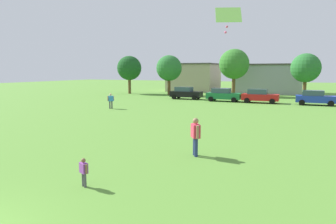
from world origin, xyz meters
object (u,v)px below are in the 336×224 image
Objects in this scene: tree_left at (169,68)px; parked_car_blue_3 at (315,98)px; kite at (228,17)px; child_kite_flyer at (84,170)px; parked_car_green_1 at (223,95)px; parked_car_black_0 at (186,93)px; tree_center at (234,64)px; adult_bystander at (196,134)px; parked_car_red_2 at (260,96)px; tree_right at (306,68)px; tree_far_left at (129,68)px; bystander_near_trees at (111,100)px.

parked_car_blue_3 is at bearing -18.15° from tree_left.
tree_left is (-16.62, 32.86, -1.80)m from kite.
child_kite_flyer is 0.23× the size of parked_car_green_1.
tree_center is at bearing 60.34° from parked_car_black_0.
adult_bystander reaches higher than parked_car_red_2.
parked_car_blue_3 is at bearing -4.56° from parked_car_black_0.
kite is 0.16× the size of tree_center.
child_kite_flyer is 40.91m from tree_center.
tree_left is 1.01× the size of tree_right.
parked_car_blue_3 is (8.15, 30.72, 0.27)m from child_kite_flyer.
adult_bystander reaches higher than parked_car_green_1.
tree_center reaches higher than tree_far_left.
parked_car_black_0 is at bearing 169.24° from parked_car_green_1.
adult_bystander is at bearing -102.97° from parked_car_blue_3.
parked_car_black_0 is (-8.02, 32.01, 0.27)m from child_kite_flyer.
parked_car_green_1 is at bearing 103.37° from kite.
kite is at bearing -63.17° from tree_left.
parked_car_blue_3 is at bearing -14.13° from tree_far_left.
parked_car_black_0 is at bearing 113.29° from kite.
kite reaches higher than parked_car_green_1.
parked_car_black_0 and parked_car_red_2 have the same top height.
parked_car_green_1 is 19.46m from tree_far_left.
bystander_near_trees is 21.45m from tree_far_left.
tree_far_left is at bearing 154.50° from parked_car_black_0.
tree_far_left is (-20.37, 37.90, 3.73)m from child_kite_flyer.
tree_right is (10.21, -1.05, -0.64)m from tree_center.
tree_far_left is at bearing -176.64° from tree_right.
parked_car_black_0 is 0.59× the size of tree_center.
kite is 34.96m from tree_right.
parked_car_blue_3 is (16.17, -1.29, 0.00)m from parked_car_black_0.
parked_car_black_0 is 10.64m from tree_center.
kite is 36.47m from tree_center.
tree_left is 20.06m from tree_right.
kite is (1.45, -0.37, 5.03)m from adult_bystander.
tree_left is at bearing -7.44° from adult_bystander.
child_kite_flyer is 40.30m from tree_right.
parked_car_green_1 is 13.28m from tree_right.
adult_bystander is at bearing -79.52° from parked_car_green_1.
parked_car_green_1 is (5.50, -1.05, 0.00)m from parked_car_black_0.
tree_right is (4.80, 34.37, 3.21)m from adult_bystander.
tree_center reaches higher than tree_right.
tree_left is at bearing 161.85° from parked_car_blue_3.
parked_car_black_0 reaches higher than bystander_near_trees.
tree_far_left is (-8.97, 19.19, 3.38)m from bystander_near_trees.
parked_car_black_0 is 1.00× the size of parked_car_green_1.
tree_left reaches higher than adult_bystander.
tree_far_left is at bearing 165.87° from parked_car_blue_3.
adult_bystander is at bearing -100.98° from bystander_near_trees.
tree_left is (7.46, -0.28, -0.03)m from tree_far_left.
adult_bystander is at bearing -89.46° from parked_car_red_2.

